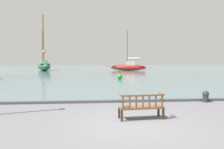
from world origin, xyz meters
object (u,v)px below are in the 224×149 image
at_px(sailboat_nearest_port, 128,67).
at_px(mooring_bollard, 206,96).
at_px(park_bench, 141,106).
at_px(channel_buoy, 120,77).
at_px(sailboat_outer_port, 44,65).

xyz_separation_m(sailboat_nearest_port, mooring_bollard, (-1.26, -31.93, -0.50)).
height_order(park_bench, channel_buoy, channel_buoy).
xyz_separation_m(sailboat_outer_port, mooring_bollard, (15.34, -33.58, -0.84)).
bearing_deg(park_bench, sailboat_nearest_port, 81.43).
height_order(sailboat_outer_port, channel_buoy, sailboat_outer_port).
distance_m(park_bench, mooring_bollard, 4.91).
height_order(sailboat_outer_port, mooring_bollard, sailboat_outer_port).
xyz_separation_m(sailboat_nearest_port, sailboat_outer_port, (-16.61, 1.65, 0.34)).
relative_size(sailboat_outer_port, mooring_bollard, 18.96).
bearing_deg(sailboat_nearest_port, mooring_bollard, -92.26).
xyz_separation_m(mooring_bollard, channel_buoy, (-2.85, 12.51, 0.06)).
bearing_deg(sailboat_nearest_port, sailboat_outer_port, 174.32).
relative_size(park_bench, sailboat_nearest_port, 0.20).
distance_m(sailboat_nearest_port, mooring_bollard, 31.96).
height_order(mooring_bollard, channel_buoy, channel_buoy).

